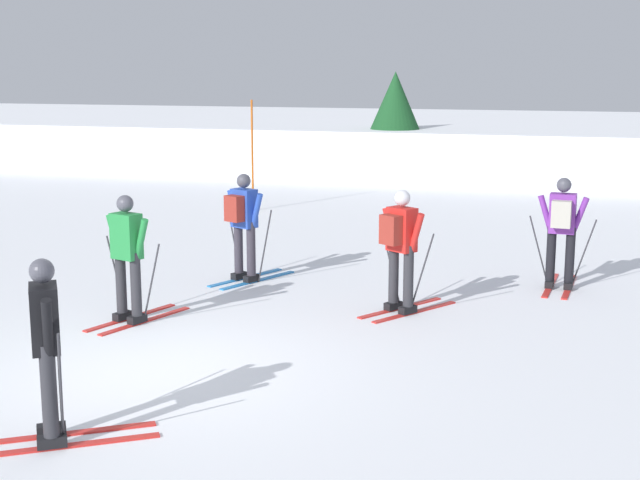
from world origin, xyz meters
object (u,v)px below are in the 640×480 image
(skier_blue, at_px, (243,222))
(skier_black, at_px, (47,346))
(skier_purple, at_px, (562,228))
(trail_marker_pole, at_px, (252,156))
(skier_red, at_px, (400,245))
(conifer_far_left, at_px, (395,111))
(skier_green, at_px, (128,255))

(skier_blue, xyz_separation_m, skier_black, (0.52, -6.26, -0.04))
(skier_purple, distance_m, trail_marker_pole, 9.14)
(skier_red, distance_m, skier_black, 5.58)
(skier_purple, relative_size, trail_marker_pole, 0.67)
(skier_blue, bearing_deg, conifer_far_left, 91.46)
(skier_black, xyz_separation_m, skier_purple, (4.27, 7.12, 0.04))
(conifer_far_left, bearing_deg, trail_marker_pole, -105.51)
(skier_blue, height_order, skier_black, same)
(skier_red, bearing_deg, skier_blue, 157.57)
(skier_purple, bearing_deg, skier_blue, -169.81)
(skier_red, xyz_separation_m, skier_green, (-3.35, -1.45, -0.04))
(skier_red, bearing_deg, conifer_far_left, 101.69)
(skier_purple, height_order, trail_marker_pole, trail_marker_pole)
(skier_blue, bearing_deg, skier_purple, 10.19)
(skier_purple, bearing_deg, skier_green, -147.76)
(skier_green, bearing_deg, skier_blue, 75.95)
(skier_red, height_order, skier_green, same)
(skier_green, distance_m, trail_marker_pole, 9.35)
(skier_red, height_order, conifer_far_left, conifer_far_left)
(skier_black, distance_m, conifer_far_left, 19.95)
(skier_blue, height_order, skier_purple, same)
(skier_black, height_order, skier_purple, same)
(skier_purple, distance_m, conifer_far_left, 13.81)
(skier_black, xyz_separation_m, trail_marker_pole, (-2.82, 12.88, 0.37))
(skier_black, relative_size, skier_green, 1.00)
(skier_red, relative_size, trail_marker_pole, 0.67)
(skier_green, height_order, conifer_far_left, conifer_far_left)
(skier_blue, distance_m, trail_marker_pole, 7.02)
(skier_purple, bearing_deg, skier_red, -136.47)
(skier_blue, bearing_deg, skier_red, -22.43)
(skier_red, xyz_separation_m, skier_purple, (2.08, 1.98, -0.00))
(skier_green, bearing_deg, skier_black, -72.48)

